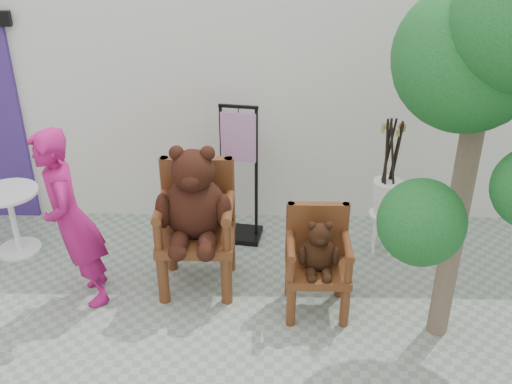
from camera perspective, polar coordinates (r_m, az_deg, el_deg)
ground_plane at (r=4.90m, az=-2.06°, el=-17.74°), size 60.00×60.00×0.00m
back_wall at (r=6.82m, az=-0.91°, el=10.91°), size 9.00×1.00×3.00m
chair_big at (r=5.45m, az=-5.81°, el=-1.61°), size 0.70×0.77×1.45m
chair_small at (r=5.29m, az=5.91°, el=-5.89°), size 0.56×0.51×0.98m
person at (r=5.45m, az=-17.18°, el=-2.59°), size 0.60×0.72×1.70m
cafe_table at (r=6.60m, az=-22.22°, el=-1.96°), size 0.60×0.60×0.70m
display_stand at (r=6.27m, az=-1.59°, el=0.24°), size 0.50×0.42×1.51m
stool_bucket at (r=6.15m, az=12.34°, el=-0.44°), size 0.32×0.32×1.45m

